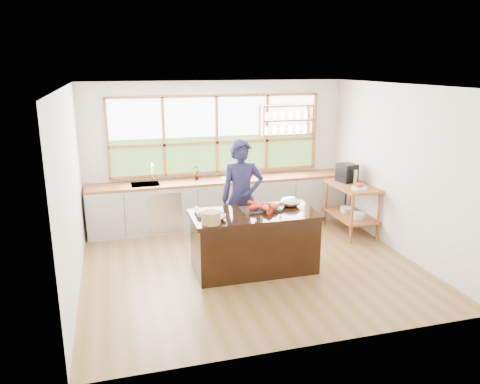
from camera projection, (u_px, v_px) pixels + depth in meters
name	position (u px, v px, depth m)	size (l,w,h in m)	color
ground_plane	(250.00, 264.00, 7.22)	(5.00, 5.00, 0.00)	#91613C
room_shell	(243.00, 147.00, 7.24)	(5.02, 4.52, 2.71)	silver
back_counter	(220.00, 202.00, 8.90)	(4.90, 0.63, 0.90)	beige
right_shelf_unit	(352.00, 201.00, 8.46)	(0.62, 1.10, 0.90)	#964C27
island	(254.00, 241.00, 6.92)	(1.85, 0.90, 0.90)	black
cook	(242.00, 198.00, 7.41)	(0.68, 0.45, 1.88)	#1B1A3C
potted_plant	(196.00, 172.00, 8.69)	(0.16, 0.11, 0.29)	slate
cutting_board	(232.00, 178.00, 8.84)	(0.40, 0.30, 0.01)	green
espresso_machine	(347.00, 173.00, 8.57)	(0.29, 0.31, 0.33)	black
wine_bottle	(355.00, 177.00, 8.37)	(0.07, 0.07, 0.26)	#87A74D
fruit_bowl	(359.00, 187.00, 8.07)	(0.26, 0.26, 0.11)	silver
slate_board	(261.00, 209.00, 6.95)	(0.55, 0.40, 0.02)	black
lobster_pile	(263.00, 206.00, 6.91)	(0.52, 0.48, 0.08)	#D74320
mixing_bowl_left	(217.00, 216.00, 6.48)	(0.27, 0.27, 0.13)	silver
mixing_bowl_right	(290.00, 202.00, 7.11)	(0.31, 0.31, 0.15)	silver
wine_glass	(281.00, 206.00, 6.57)	(0.08, 0.08, 0.22)	silver
wicker_basket	(211.00, 218.00, 6.32)	(0.26, 0.26, 0.17)	tan
parchment_roll	(198.00, 212.00, 6.73)	(0.08, 0.08, 0.30)	white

